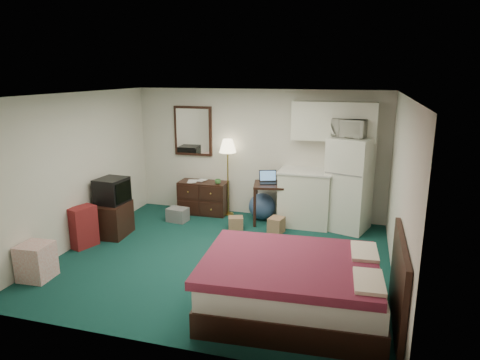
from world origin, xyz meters
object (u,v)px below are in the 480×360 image
(kitchen_counter, at_px, (305,198))
(suitcase, at_px, (83,227))
(dresser, at_px, (203,198))
(floor_lamp, at_px, (228,178))
(desk, at_px, (270,203))
(fridge, at_px, (349,184))
(bed, at_px, (293,286))
(tv_stand, at_px, (111,219))

(kitchen_counter, height_order, suitcase, kitchen_counter)
(dresser, xyz_separation_m, floor_lamp, (0.50, 0.07, 0.44))
(dresser, bearing_deg, suitcase, -122.18)
(desk, xyz_separation_m, fridge, (1.44, 0.07, 0.46))
(dresser, xyz_separation_m, bed, (2.35, -3.18, -0.00))
(kitchen_counter, relative_size, fridge, 0.60)
(floor_lamp, relative_size, tv_stand, 2.41)
(bed, relative_size, suitcase, 3.02)
(kitchen_counter, relative_size, tv_stand, 1.59)
(floor_lamp, bearing_deg, tv_stand, -134.81)
(floor_lamp, distance_m, fridge, 2.36)
(floor_lamp, height_order, tv_stand, floor_lamp)
(dresser, bearing_deg, fridge, -3.37)
(desk, xyz_separation_m, bed, (0.93, -3.01, -0.05))
(tv_stand, bearing_deg, kitchen_counter, 21.47)
(dresser, height_order, desk, desk)
(tv_stand, height_order, suitcase, suitcase)
(floor_lamp, xyz_separation_m, bed, (1.85, -3.25, -0.44))
(fridge, bearing_deg, suitcase, -136.08)
(dresser, relative_size, suitcase, 1.43)
(floor_lamp, bearing_deg, dresser, -172.09)
(kitchen_counter, height_order, tv_stand, kitchen_counter)
(bed, bearing_deg, dresser, 122.75)
(desk, bearing_deg, suitcase, -154.46)
(dresser, relative_size, kitchen_counter, 0.96)
(desk, bearing_deg, dresser, 162.37)
(desk, relative_size, suitcase, 1.13)
(kitchen_counter, height_order, bed, kitchen_counter)
(bed, height_order, tv_stand, bed)
(floor_lamp, height_order, fridge, fridge)
(floor_lamp, xyz_separation_m, tv_stand, (-1.64, -1.66, -0.48))
(dresser, distance_m, bed, 3.96)
(bed, bearing_deg, floor_lamp, 115.89)
(desk, height_order, fridge, fridge)
(dresser, relative_size, fridge, 0.58)
(floor_lamp, bearing_deg, bed, -60.42)
(bed, bearing_deg, desk, 103.51)
(suitcase, bearing_deg, bed, 3.16)
(desk, distance_m, suitcase, 3.36)
(bed, xyz_separation_m, tv_stand, (-3.49, 1.60, -0.04))
(fridge, relative_size, tv_stand, 2.65)
(floor_lamp, distance_m, desk, 1.02)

